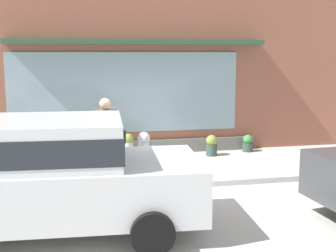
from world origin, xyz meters
name	(u,v)px	position (x,y,z in m)	size (l,w,h in m)	color
ground_plane	(160,186)	(0.00, 0.00, 0.00)	(60.00, 60.00, 0.00)	#B2AFA8
curb_strip	(162,185)	(0.00, -0.20, 0.06)	(14.00, 0.24, 0.12)	#B2B2AD
storefront	(137,64)	(0.00, 3.19, 2.38)	(14.00, 0.81, 4.84)	#935642
fire_hydrant	(144,154)	(-0.21, 0.75, 0.50)	(0.42, 0.39, 0.98)	#B2B2B7
pedestrian_with_handbag	(107,133)	(-1.02, 0.58, 1.03)	(0.67, 0.28, 1.75)	#475675
parked_car_silver	(50,171)	(-2.02, -2.03, 0.96)	(4.38, 2.30, 1.72)	silver
potted_plant_near_hydrant	(212,145)	(1.82, 2.36, 0.28)	(0.29, 0.29, 0.55)	#33473D
potted_plant_trailing_edge	(10,144)	(-3.25, 2.77, 0.43)	(0.32, 0.32, 0.89)	#9E6042
potted_plant_doorstep	(88,140)	(-1.35, 2.52, 0.51)	(0.55, 0.55, 0.91)	#4C4C51
potted_plant_by_entrance	(248,143)	(2.94, 2.63, 0.23)	(0.28, 0.28, 0.47)	#33473D
potted_plant_window_right	(128,144)	(-0.32, 2.68, 0.32)	(0.27, 0.27, 0.61)	#B7B2A3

